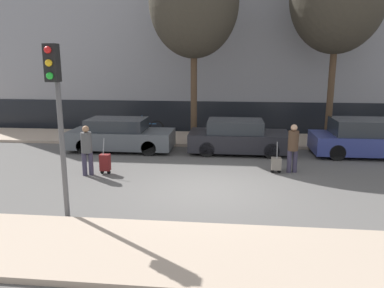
{
  "coord_description": "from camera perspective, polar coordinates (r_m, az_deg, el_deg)",
  "views": [
    {
      "loc": [
        0.66,
        -10.21,
        3.62
      ],
      "look_at": [
        -0.64,
        1.8,
        0.95
      ],
      "focal_mm": 35.0,
      "sensor_mm": 36.0,
      "label": 1
    }
  ],
  "objects": [
    {
      "name": "ground_plane",
      "position": [
        10.85,
        2.34,
        -7.03
      ],
      "size": [
        80.0,
        80.0,
        0.0
      ],
      "primitive_type": "plane",
      "color": "#565451"
    },
    {
      "name": "sidewalk_far",
      "position": [
        17.59,
        3.87,
        0.75
      ],
      "size": [
        28.0,
        3.0,
        0.12
      ],
      "color": "tan",
      "rests_on": "ground_plane"
    },
    {
      "name": "sidewalk_near",
      "position": [
        7.4,
        0.31,
        -16.25
      ],
      "size": [
        28.0,
        2.5,
        0.12
      ],
      "color": "tan",
      "rests_on": "ground_plane"
    },
    {
      "name": "trolley_left",
      "position": [
        12.58,
        -13.11,
        -2.76
      ],
      "size": [
        0.34,
        0.29,
        1.2
      ],
      "color": "maroon",
      "rests_on": "ground_plane"
    },
    {
      "name": "parked_car_0",
      "position": [
        15.76,
        -10.83,
        1.3
      ],
      "size": [
        4.25,
        1.77,
        1.33
      ],
      "color": "#4C5156",
      "rests_on": "ground_plane"
    },
    {
      "name": "traffic_light",
      "position": [
        8.78,
        -19.97,
        6.59
      ],
      "size": [
        0.28,
        0.47,
        3.99
      ],
      "color": "#515154",
      "rests_on": "ground_plane"
    },
    {
      "name": "parked_car_2",
      "position": [
        16.03,
        24.67,
        0.71
      ],
      "size": [
        3.97,
        1.89,
        1.44
      ],
      "color": "navy",
      "rests_on": "ground_plane"
    },
    {
      "name": "parked_car_1",
      "position": [
        15.2,
        7.01,
        1.02
      ],
      "size": [
        3.98,
        1.88,
        1.33
      ],
      "color": "black",
      "rests_on": "ground_plane"
    },
    {
      "name": "bare_tree_down_street",
      "position": [
        16.69,
        0.3,
        20.77
      ],
      "size": [
        3.78,
        3.78,
        8.24
      ],
      "color": "#4C3826",
      "rests_on": "sidewalk_far"
    },
    {
      "name": "building_facade",
      "position": [
        21.0,
        4.53,
        17.07
      ],
      "size": [
        28.0,
        3.08,
        10.68
      ],
      "color": "gray",
      "rests_on": "ground_plane"
    },
    {
      "name": "pedestrian_left",
      "position": [
        12.45,
        -15.75,
        -0.52
      ],
      "size": [
        0.34,
        0.34,
        1.63
      ],
      "rotation": [
        0.0,
        0.0,
        3.51
      ],
      "color": "#383347",
      "rests_on": "ground_plane"
    },
    {
      "name": "pedestrian_right",
      "position": [
        12.74,
        15.15,
        -0.23
      ],
      "size": [
        0.34,
        0.34,
        1.62
      ],
      "rotation": [
        0.0,
        0.0,
        0.25
      ],
      "color": "#383347",
      "rests_on": "ground_plane"
    },
    {
      "name": "parked_bicycle",
      "position": [
        18.31,
        -7.01,
        2.52
      ],
      "size": [
        1.77,
        0.06,
        0.96
      ],
      "color": "black",
      "rests_on": "sidewalk_far"
    },
    {
      "name": "trolley_right",
      "position": [
        12.68,
        12.71,
        -2.94
      ],
      "size": [
        0.34,
        0.29,
        1.06
      ],
      "color": "slate",
      "rests_on": "ground_plane"
    }
  ]
}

